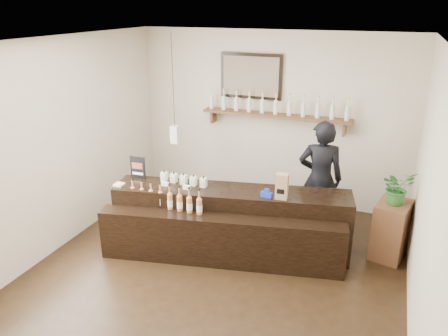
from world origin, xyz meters
TOP-DOWN VIEW (x-y plane):
  - ground at (0.00, 0.00)m, footprint 5.00×5.00m
  - room_shell at (0.00, 0.00)m, footprint 5.00×5.00m
  - back_wall_decor at (-0.15, 2.37)m, footprint 2.66×0.96m
  - counter at (-0.04, 0.58)m, footprint 3.18×1.45m
  - promo_sign at (-1.39, 0.62)m, footprint 0.22×0.04m
  - paper_bag at (0.66, 0.67)m, footprint 0.16×0.12m
  - tape_dispenser at (0.47, 0.64)m, footprint 0.15×0.06m
  - side_cabinet at (2.00, 1.27)m, footprint 0.50×0.61m
  - potted_plant at (2.00, 1.27)m, footprint 0.53×0.52m
  - shopkeeper at (0.99, 1.55)m, footprint 0.77×0.57m

SIDE VIEW (x-z plane):
  - ground at x=0.00m, z-range 0.00..0.00m
  - side_cabinet at x=2.00m, z-range 0.00..0.77m
  - counter at x=-0.04m, z-range -0.10..0.93m
  - tape_dispenser at x=0.47m, z-range 0.86..0.98m
  - shopkeeper at x=0.99m, z-range 0.00..1.93m
  - potted_plant at x=2.00m, z-range 0.77..1.22m
  - promo_sign at x=-1.39m, z-range 0.88..1.19m
  - paper_bag at x=0.66m, z-range 0.88..1.21m
  - room_shell at x=0.00m, z-range -0.80..4.20m
  - back_wall_decor at x=-0.15m, z-range 0.91..2.60m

